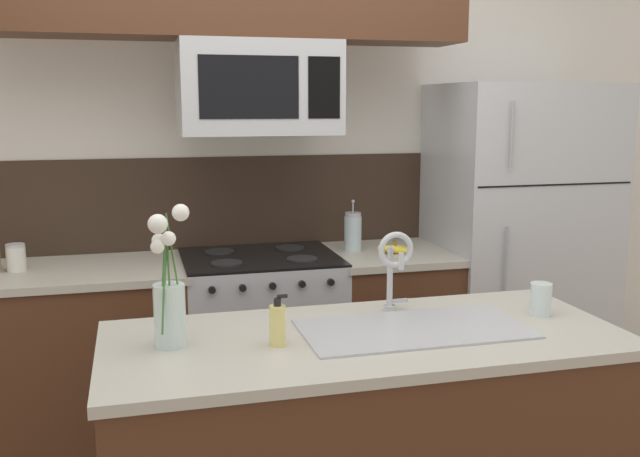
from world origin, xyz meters
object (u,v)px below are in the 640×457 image
(refrigerator, at_px, (514,248))
(sink_faucet, at_px, (394,261))
(storage_jar_medium, at_px, (16,258))
(flower_vase, at_px, (169,300))
(french_press, at_px, (353,232))
(microwave, at_px, (258,88))
(drinking_glass, at_px, (541,299))
(stove_range, at_px, (261,345))
(banana_bunch, at_px, (395,249))
(dish_soap_bottle, at_px, (278,325))

(refrigerator, relative_size, sink_faucet, 5.77)
(storage_jar_medium, relative_size, flower_vase, 0.28)
(refrigerator, xyz_separation_m, sink_faucet, (-1.11, -1.07, 0.23))
(french_press, bearing_deg, microwave, -170.78)
(microwave, relative_size, sink_faucet, 2.43)
(sink_faucet, distance_m, drinking_glass, 0.55)
(sink_faucet, bearing_deg, storage_jar_medium, 143.11)
(storage_jar_medium, relative_size, french_press, 0.47)
(microwave, height_order, french_press, microwave)
(refrigerator, bearing_deg, storage_jar_medium, -179.91)
(stove_range, bearing_deg, banana_bunch, -4.99)
(microwave, height_order, sink_faucet, microwave)
(storage_jar_medium, distance_m, dish_soap_bottle, 1.61)
(refrigerator, bearing_deg, stove_range, -179.19)
(stove_range, bearing_deg, flower_vase, -112.42)
(sink_faucet, bearing_deg, french_press, 80.13)
(refrigerator, height_order, dish_soap_bottle, refrigerator)
(refrigerator, xyz_separation_m, dish_soap_bottle, (-1.59, -1.31, 0.10))
(banana_bunch, height_order, flower_vase, flower_vase)
(french_press, xyz_separation_m, dish_soap_bottle, (-0.67, -1.35, -0.03))
(stove_range, relative_size, banana_bunch, 4.88)
(microwave, relative_size, drinking_glass, 6.35)
(flower_vase, bearing_deg, banana_bunch, 44.17)
(microwave, height_order, dish_soap_bottle, microwave)
(banana_bunch, distance_m, dish_soap_bottle, 1.50)
(storage_jar_medium, bearing_deg, flower_vase, -63.18)
(flower_vase, bearing_deg, microwave, 67.22)
(stove_range, bearing_deg, storage_jar_medium, 179.19)
(refrigerator, xyz_separation_m, flower_vase, (-1.92, -1.23, 0.18))
(storage_jar_medium, bearing_deg, sink_faucet, -36.89)
(dish_soap_bottle, bearing_deg, flower_vase, 167.32)
(banana_bunch, height_order, drinking_glass, drinking_glass)
(dish_soap_bottle, bearing_deg, microwave, 82.30)
(refrigerator, xyz_separation_m, storage_jar_medium, (-2.54, -0.00, 0.09))
(dish_soap_bottle, height_order, flower_vase, flower_vase)
(stove_range, distance_m, refrigerator, 1.48)
(drinking_glass, bearing_deg, storage_jar_medium, 147.79)
(storage_jar_medium, distance_m, banana_bunch, 1.81)
(stove_range, bearing_deg, sink_faucet, -73.87)
(microwave, xyz_separation_m, french_press, (0.50, 0.08, -0.73))
(refrigerator, height_order, flower_vase, refrigerator)
(storage_jar_medium, height_order, banana_bunch, storage_jar_medium)
(refrigerator, height_order, banana_bunch, refrigerator)
(french_press, relative_size, drinking_glass, 2.27)
(banana_bunch, distance_m, french_press, 0.24)
(storage_jar_medium, xyz_separation_m, french_press, (1.62, 0.04, 0.04))
(drinking_glass, distance_m, flower_vase, 1.32)
(french_press, bearing_deg, dish_soap_bottle, -116.45)
(french_press, relative_size, dish_soap_bottle, 1.62)
(microwave, bearing_deg, banana_bunch, -3.25)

